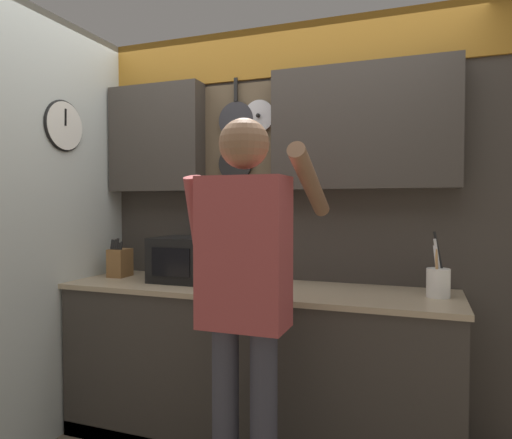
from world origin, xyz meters
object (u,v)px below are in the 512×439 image
(knife_block, at_px, (120,262))
(microwave, at_px, (192,259))
(utensil_crock, at_px, (438,281))
(person, at_px, (245,282))

(knife_block, bearing_deg, microwave, -0.06)
(utensil_crock, height_order, person, person)
(microwave, xyz_separation_m, knife_block, (-0.54, 0.00, -0.04))
(knife_block, distance_m, utensil_crock, 1.97)
(knife_block, xyz_separation_m, person, (1.16, -0.68, 0.04))
(knife_block, distance_m, person, 1.34)
(knife_block, bearing_deg, utensil_crock, 0.02)
(utensil_crock, bearing_deg, microwave, -179.94)
(microwave, distance_m, utensil_crock, 1.43)
(microwave, relative_size, utensil_crock, 1.36)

